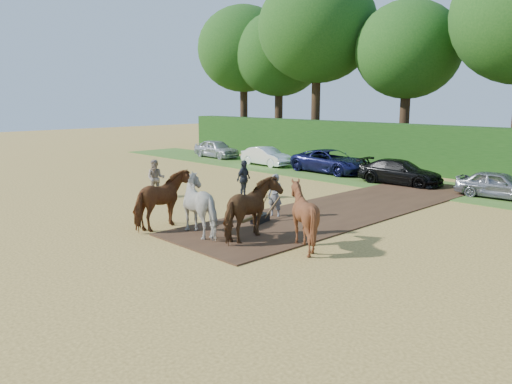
{
  "coord_description": "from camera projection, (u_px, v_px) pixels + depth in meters",
  "views": [
    {
      "loc": [
        13.68,
        -10.31,
        4.64
      ],
      "look_at": [
        1.37,
        1.54,
        1.4
      ],
      "focal_mm": 35.0,
      "sensor_mm": 36.0,
      "label": 1
    }
  ],
  "objects": [
    {
      "name": "treeline",
      "position": [
        450.0,
        29.0,
        31.87
      ],
      "size": [
        48.7,
        10.6,
        14.21
      ],
      "color": "#382616",
      "rests_on": "ground"
    },
    {
      "name": "spectator_near",
      "position": [
        156.0,
        178.0,
        23.51
      ],
      "size": [
        1.07,
        1.1,
        1.78
      ],
      "primitive_type": "imported",
      "rotation": [
        0.0,
        0.0,
        0.86
      ],
      "color": "tan",
      "rests_on": "ground"
    },
    {
      "name": "earth_strip",
      "position": [
        350.0,
        208.0,
        21.27
      ],
      "size": [
        4.5,
        17.0,
        0.05
      ],
      "primitive_type": "cube",
      "color": "#472D1C",
      "rests_on": "ground"
    },
    {
      "name": "spectator_far",
      "position": [
        244.0,
        179.0,
        23.29
      ],
      "size": [
        0.7,
        1.12,
        1.78
      ],
      "primitive_type": "imported",
      "rotation": [
        0.0,
        0.0,
        1.84
      ],
      "color": "#23272F",
      "rests_on": "ground"
    },
    {
      "name": "ground",
      "position": [
        198.0,
        231.0,
        17.57
      ],
      "size": [
        120.0,
        120.0,
        0.0
      ],
      "primitive_type": "plane",
      "color": "gold",
      "rests_on": "ground"
    },
    {
      "name": "hedgerow",
      "position": [
        444.0,
        151.0,
        29.9
      ],
      "size": [
        46.0,
        1.6,
        3.0
      ],
      "primitive_type": "cube",
      "color": "#14380F",
      "rests_on": "ground"
    },
    {
      "name": "grass_verge",
      "position": [
        403.0,
        184.0,
        27.11
      ],
      "size": [
        50.0,
        5.0,
        0.03
      ],
      "primitive_type": "cube",
      "color": "#38601E",
      "rests_on": "ground"
    },
    {
      "name": "plough_team",
      "position": [
        230.0,
        207.0,
        16.73
      ],
      "size": [
        6.9,
        5.71,
        2.06
      ],
      "color": "brown",
      "rests_on": "ground"
    },
    {
      "name": "parked_cars",
      "position": [
        473.0,
        179.0,
        24.49
      ],
      "size": [
        41.75,
        3.29,
        1.47
      ],
      "color": "#AEB0B5",
      "rests_on": "ground"
    }
  ]
}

